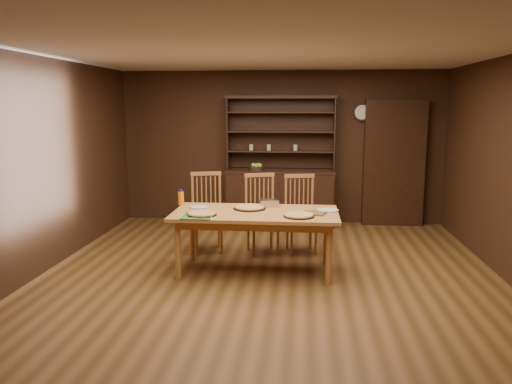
# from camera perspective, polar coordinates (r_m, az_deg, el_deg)

# --- Properties ---
(floor) EXTENTS (6.00, 6.00, 0.00)m
(floor) POSITION_cam_1_polar(r_m,az_deg,el_deg) (5.97, 1.45, -9.86)
(floor) COLOR brown
(floor) RESTS_ON ground
(room_shell) EXTENTS (6.00, 6.00, 6.00)m
(room_shell) POSITION_cam_1_polar(r_m,az_deg,el_deg) (5.64, 1.52, 5.41)
(room_shell) COLOR silver
(room_shell) RESTS_ON floor
(china_hutch) EXTENTS (1.84, 0.52, 2.17)m
(china_hutch) POSITION_cam_1_polar(r_m,az_deg,el_deg) (8.49, 2.77, 0.24)
(china_hutch) COLOR #321C10
(china_hutch) RESTS_ON floor
(doorway) EXTENTS (1.00, 0.18, 2.10)m
(doorway) POSITION_cam_1_polar(r_m,az_deg,el_deg) (8.69, 15.47, 3.15)
(doorway) COLOR #321C10
(doorway) RESTS_ON floor
(wall_clock) EXTENTS (0.30, 0.05, 0.30)m
(wall_clock) POSITION_cam_1_polar(r_m,az_deg,el_deg) (8.62, 12.02, 8.90)
(wall_clock) COLOR #321C10
(wall_clock) RESTS_ON room_shell
(dining_table) EXTENTS (1.98, 0.99, 0.75)m
(dining_table) POSITION_cam_1_polar(r_m,az_deg,el_deg) (6.04, -0.05, -2.97)
(dining_table) COLOR #B6743F
(dining_table) RESTS_ON floor
(chair_left) EXTENTS (0.55, 0.54, 1.10)m
(chair_left) POSITION_cam_1_polar(r_m,az_deg,el_deg) (7.01, -5.61, -1.96)
(chair_left) COLOR #AC6F3B
(chair_left) RESTS_ON floor
(chair_center) EXTENTS (0.57, 0.55, 1.09)m
(chair_center) POSITION_cam_1_polar(r_m,az_deg,el_deg) (6.89, 0.61, -2.17)
(chair_center) COLOR #AC6F3B
(chair_center) RESTS_ON floor
(chair_right) EXTENTS (0.52, 0.51, 1.07)m
(chair_right) POSITION_cam_1_polar(r_m,az_deg,el_deg) (6.94, 5.10, -2.19)
(chair_right) COLOR #AC6F3B
(chair_right) RESTS_ON floor
(pizza_left) EXTENTS (0.35, 0.35, 0.04)m
(pizza_left) POSITION_cam_1_polar(r_m,az_deg,el_deg) (5.86, -6.21, -2.49)
(pizza_left) COLOR black
(pizza_left) RESTS_ON dining_table
(pizza_right) EXTENTS (0.36, 0.36, 0.04)m
(pizza_right) POSITION_cam_1_polar(r_m,az_deg,el_deg) (5.77, 4.93, -2.67)
(pizza_right) COLOR black
(pizza_right) RESTS_ON dining_table
(pizza_center) EXTENTS (0.41, 0.41, 0.04)m
(pizza_center) POSITION_cam_1_polar(r_m,az_deg,el_deg) (6.18, -0.74, -1.79)
(pizza_center) COLOR black
(pizza_center) RESTS_ON dining_table
(cooling_rack) EXTENTS (0.41, 0.41, 0.02)m
(cooling_rack) POSITION_cam_1_polar(r_m,az_deg,el_deg) (5.81, -6.69, -2.71)
(cooling_rack) COLOR #0EB750
(cooling_rack) RESTS_ON dining_table
(plate_left) EXTENTS (0.24, 0.24, 0.02)m
(plate_left) POSITION_cam_1_polar(r_m,az_deg,el_deg) (6.28, -6.50, -1.73)
(plate_left) COLOR silver
(plate_left) RESTS_ON dining_table
(plate_right) EXTENTS (0.27, 0.27, 0.02)m
(plate_right) POSITION_cam_1_polar(r_m,az_deg,el_deg) (6.13, 8.19, -2.06)
(plate_right) COLOR silver
(plate_right) RESTS_ON dining_table
(foil_dish) EXTENTS (0.26, 0.21, 0.09)m
(foil_dish) POSITION_cam_1_polar(r_m,az_deg,el_deg) (6.31, 1.51, -1.27)
(foil_dish) COLOR white
(foil_dish) RESTS_ON dining_table
(juice_bottle) EXTENTS (0.07, 0.07, 0.20)m
(juice_bottle) POSITION_cam_1_polar(r_m,az_deg,el_deg) (6.48, -8.57, -0.67)
(juice_bottle) COLOR orange
(juice_bottle) RESTS_ON dining_table
(pot_holder_a) EXTENTS (0.26, 0.26, 0.01)m
(pot_holder_a) POSITION_cam_1_polar(r_m,az_deg,el_deg) (6.01, 6.85, -2.29)
(pot_holder_a) COLOR #A01A12
(pot_holder_a) RESTS_ON dining_table
(pot_holder_b) EXTENTS (0.27, 0.27, 0.02)m
(pot_holder_b) POSITION_cam_1_polar(r_m,az_deg,el_deg) (5.94, 6.83, -2.43)
(pot_holder_b) COLOR #A01A12
(pot_holder_b) RESTS_ON dining_table
(fruit_bowl) EXTENTS (0.26, 0.26, 0.12)m
(fruit_bowl) POSITION_cam_1_polar(r_m,az_deg,el_deg) (8.39, 0.06, 2.83)
(fruit_bowl) COLOR black
(fruit_bowl) RESTS_ON china_hutch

